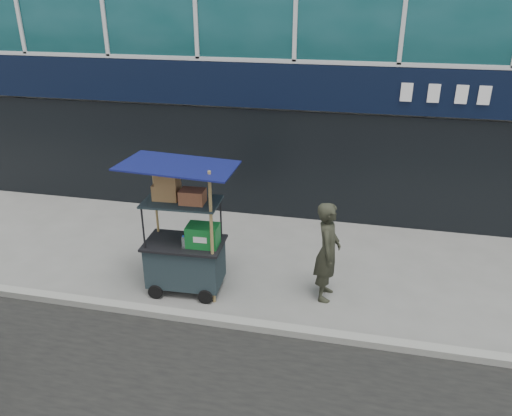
# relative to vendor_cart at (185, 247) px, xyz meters

# --- Properties ---
(ground) EXTENTS (80.00, 80.00, 0.00)m
(ground) POSITION_rel_vendor_cart_xyz_m (1.24, -0.63, -0.82)
(ground) COLOR #62615D
(ground) RESTS_ON ground
(curb) EXTENTS (80.00, 0.18, 0.12)m
(curb) POSITION_rel_vendor_cart_xyz_m (1.24, -0.83, -0.76)
(curb) COLOR gray
(curb) RESTS_ON ground
(vendor_cart) EXTENTS (1.78, 1.29, 2.33)m
(vendor_cart) POSITION_rel_vendor_cart_xyz_m (0.00, 0.00, 0.00)
(vendor_cart) COLOR black
(vendor_cart) RESTS_ON ground
(vendor_man) EXTENTS (0.42, 0.63, 1.70)m
(vendor_man) POSITION_rel_vendor_cart_xyz_m (2.31, 0.29, 0.03)
(vendor_man) COLOR #282A1F
(vendor_man) RESTS_ON ground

